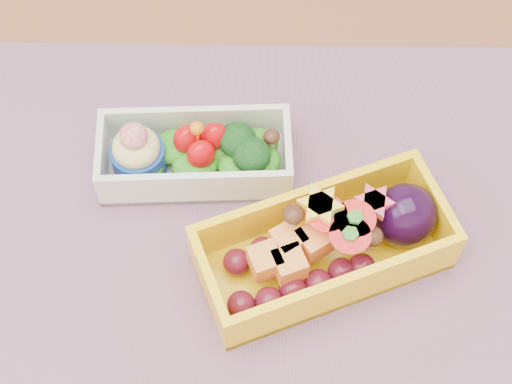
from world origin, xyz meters
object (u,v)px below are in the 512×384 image
object	(u,v)px
placemat	(249,226)
bento_yellow	(329,245)
table	(261,308)
bento_white	(194,155)

from	to	relation	value
placemat	bento_yellow	bearing A→B (deg)	-45.24
table	placemat	bearing A→B (deg)	90.89
table	placemat	xyz separation A→B (m)	(-0.00, 0.03, 0.10)
placemat	bento_yellow	distance (m)	0.07
placemat	bento_white	size ratio (longest dim) A/B	2.86
bento_white	table	bearing A→B (deg)	-58.19
table	bento_yellow	xyz separation A→B (m)	(0.04, -0.02, 0.13)
table	bento_white	distance (m)	0.15
table	placemat	size ratio (longest dim) A/B	2.65
table	bento_white	size ratio (longest dim) A/B	7.60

